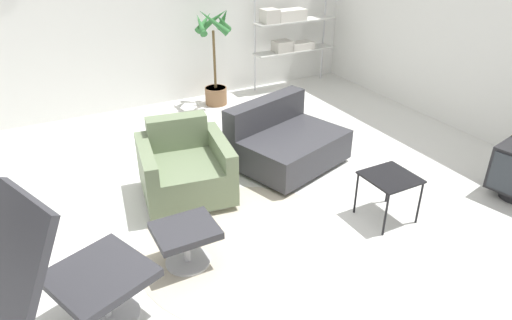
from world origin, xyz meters
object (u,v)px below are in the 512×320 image
at_px(lounge_chair, 33,262).
at_px(couch_low, 285,143).
at_px(ottoman, 186,237).
at_px(potted_plant, 215,62).
at_px(armchair_red, 185,170).
at_px(shelf_unit, 289,30).
at_px(side_table, 390,181).

height_order(lounge_chair, couch_low, lounge_chair).
relative_size(ottoman, couch_low, 0.36).
xyz_separation_m(couch_low, potted_plant, (0.07, 2.06, 0.39)).
bearing_deg(armchair_red, shelf_unit, -129.45).
bearing_deg(potted_plant, side_table, -86.69).
height_order(lounge_chair, potted_plant, potted_plant).
bearing_deg(armchair_red, couch_low, -166.08).
distance_m(lounge_chair, couch_low, 3.02).
distance_m(potted_plant, shelf_unit, 1.35).
xyz_separation_m(couch_low, shelf_unit, (1.39, 2.20, 0.67)).
bearing_deg(shelf_unit, couch_low, -122.17).
bearing_deg(side_table, shelf_unit, 72.53).
distance_m(ottoman, armchair_red, 1.02).
relative_size(lounge_chair, ottoman, 2.60).
xyz_separation_m(lounge_chair, armchair_red, (1.38, 1.37, -0.45)).
bearing_deg(potted_plant, couch_low, -92.04).
bearing_deg(ottoman, couch_low, 34.48).
height_order(couch_low, side_table, couch_low).
bearing_deg(ottoman, shelf_unit, 48.04).
relative_size(lounge_chair, potted_plant, 0.88).
distance_m(armchair_red, shelf_unit, 3.53).
height_order(ottoman, side_table, side_table).
bearing_deg(couch_low, lounge_chair, 12.28).
relative_size(lounge_chair, shelf_unit, 0.67).
bearing_deg(ottoman, lounge_chair, -158.34).
bearing_deg(potted_plant, shelf_unit, 6.11).
height_order(armchair_red, side_table, armchair_red).
height_order(ottoman, potted_plant, potted_plant).
relative_size(couch_low, side_table, 3.06).
bearing_deg(side_table, potted_plant, 93.31).
relative_size(armchair_red, side_table, 2.16).
height_order(side_table, potted_plant, potted_plant).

